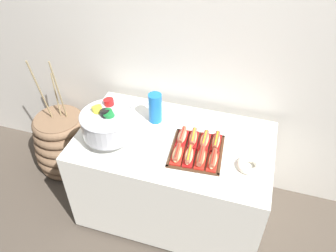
# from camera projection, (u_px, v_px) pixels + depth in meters

# --- Properties ---
(ground_plane) EXTENTS (10.00, 10.00, 0.00)m
(ground_plane) POSITION_uv_depth(u_px,v_px,m) (173.00, 208.00, 2.71)
(ground_plane) COLOR #4C4238
(back_wall) EXTENTS (6.00, 0.10, 2.60)m
(back_wall) POSITION_uv_depth(u_px,v_px,m) (196.00, 32.00, 2.25)
(back_wall) COLOR silver
(back_wall) RESTS_ON ground_plane
(buffet_table) EXTENTS (1.32, 0.78, 0.75)m
(buffet_table) POSITION_uv_depth(u_px,v_px,m) (173.00, 175.00, 2.46)
(buffet_table) COLOR white
(buffet_table) RESTS_ON ground_plane
(floor_vase) EXTENTS (0.52, 0.52, 1.10)m
(floor_vase) POSITION_uv_depth(u_px,v_px,m) (64.00, 142.00, 2.93)
(floor_vase) COLOR brown
(floor_vase) RESTS_ON ground_plane
(serving_tray) EXTENTS (0.36, 0.38, 0.01)m
(serving_tray) POSITION_uv_depth(u_px,v_px,m) (197.00, 151.00, 2.14)
(serving_tray) COLOR #472B19
(serving_tray) RESTS_ON buffet_table
(hot_dog_0) EXTENTS (0.08, 0.17, 0.06)m
(hot_dog_0) POSITION_uv_depth(u_px,v_px,m) (177.00, 154.00, 2.08)
(hot_dog_0) COLOR red
(hot_dog_0) RESTS_ON serving_tray
(hot_dog_1) EXTENTS (0.08, 0.17, 0.06)m
(hot_dog_1) POSITION_uv_depth(u_px,v_px,m) (189.00, 156.00, 2.06)
(hot_dog_1) COLOR #B21414
(hot_dog_1) RESTS_ON serving_tray
(hot_dog_2) EXTENTS (0.07, 0.18, 0.06)m
(hot_dog_2) POSITION_uv_depth(u_px,v_px,m) (201.00, 157.00, 2.05)
(hot_dog_2) COLOR red
(hot_dog_2) RESTS_ON serving_tray
(hot_dog_3) EXTENTS (0.07, 0.18, 0.06)m
(hot_dog_3) POSITION_uv_depth(u_px,v_px,m) (213.00, 160.00, 2.04)
(hot_dog_3) COLOR red
(hot_dog_3) RESTS_ON serving_tray
(hot_dog_4) EXTENTS (0.07, 0.16, 0.06)m
(hot_dog_4) POSITION_uv_depth(u_px,v_px,m) (182.00, 136.00, 2.20)
(hot_dog_4) COLOR #B21414
(hot_dog_4) RESTS_ON serving_tray
(hot_dog_5) EXTENTS (0.08, 0.18, 0.06)m
(hot_dog_5) POSITION_uv_depth(u_px,v_px,m) (193.00, 138.00, 2.18)
(hot_dog_5) COLOR #B21414
(hot_dog_5) RESTS_ON serving_tray
(hot_dog_6) EXTENTS (0.07, 0.17, 0.06)m
(hot_dog_6) POSITION_uv_depth(u_px,v_px,m) (205.00, 140.00, 2.17)
(hot_dog_6) COLOR red
(hot_dog_6) RESTS_ON serving_tray
(hot_dog_7) EXTENTS (0.06, 0.18, 0.06)m
(hot_dog_7) POSITION_uv_depth(u_px,v_px,m) (216.00, 142.00, 2.16)
(hot_dog_7) COLOR #B21414
(hot_dog_7) RESTS_ON serving_tray
(punch_bowl) EXTENTS (0.35, 0.35, 0.27)m
(punch_bowl) POSITION_uv_depth(u_px,v_px,m) (108.00, 123.00, 2.13)
(punch_bowl) COLOR silver
(punch_bowl) RESTS_ON buffet_table
(cup_stack) EXTENTS (0.09, 0.09, 0.22)m
(cup_stack) POSITION_uv_depth(u_px,v_px,m) (155.00, 108.00, 2.31)
(cup_stack) COLOR blue
(cup_stack) RESTS_ON buffet_table
(donut) EXTENTS (0.15, 0.15, 0.04)m
(donut) POSITION_uv_depth(u_px,v_px,m) (249.00, 165.00, 2.02)
(donut) COLOR silver
(donut) RESTS_ON buffet_table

